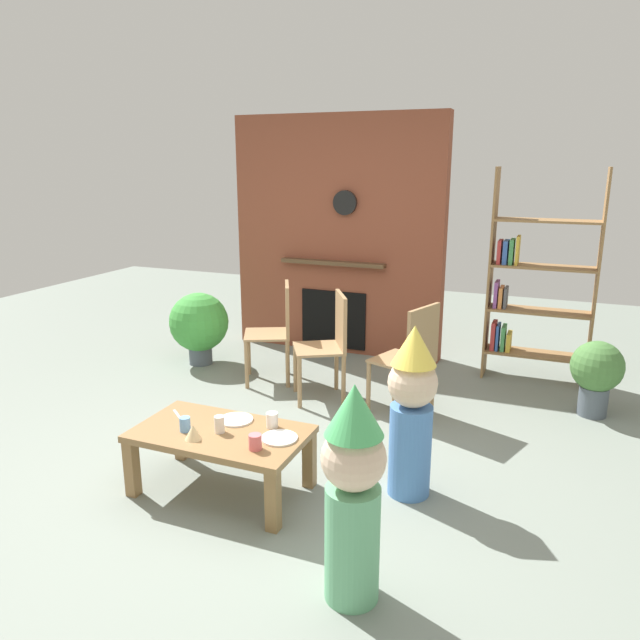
{
  "coord_description": "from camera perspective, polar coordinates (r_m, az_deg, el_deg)",
  "views": [
    {
      "loc": [
        1.59,
        -3.11,
        1.94
      ],
      "look_at": [
        0.15,
        0.4,
        0.93
      ],
      "focal_mm": 33.49,
      "sensor_mm": 36.0,
      "label": 1
    }
  ],
  "objects": [
    {
      "name": "paper_cup_near_left",
      "position": [
        3.61,
        -9.58,
        -9.8
      ],
      "size": [
        0.06,
        0.06,
        0.1
      ],
      "primitive_type": "cylinder",
      "color": "silver",
      "rests_on": "coffee_table"
    },
    {
      "name": "dining_chair_right",
      "position": [
        4.63,
        8.77,
        -3.26
      ],
      "size": [
        0.51,
        0.51,
        0.9
      ],
      "rotation": [
        0.0,
        0.0,
        2.8
      ],
      "color": "#9E7A51",
      "rests_on": "ground_plane"
    },
    {
      "name": "paper_cup_far_left",
      "position": [
        3.39,
        -6.21,
        -11.51
      ],
      "size": [
        0.07,
        0.07,
        0.09
      ],
      "primitive_type": "cylinder",
      "color": "#E5666B",
      "rests_on": "coffee_table"
    },
    {
      "name": "child_in_pink",
      "position": [
        3.55,
        8.75,
        -8.25
      ],
      "size": [
        0.29,
        0.29,
        1.05
      ],
      "rotation": [
        0.0,
        0.0,
        -2.78
      ],
      "color": "#4C7FC6",
      "rests_on": "ground_plane"
    },
    {
      "name": "birthday_cake_slice",
      "position": [
        3.56,
        -12.02,
        -10.42
      ],
      "size": [
        0.1,
        0.1,
        0.09
      ],
      "primitive_type": "cone",
      "color": "#EAC68C",
      "rests_on": "coffee_table"
    },
    {
      "name": "bookshelf",
      "position": [
        5.62,
        19.52,
        3.02
      ],
      "size": [
        0.9,
        0.28,
        1.9
      ],
      "color": "olive",
      "rests_on": "ground_plane"
    },
    {
      "name": "ground_plane",
      "position": [
        4.0,
        -4.3,
        -14.2
      ],
      "size": [
        12.0,
        12.0,
        0.0
      ],
      "primitive_type": "plane",
      "color": "gray"
    },
    {
      "name": "paper_cup_near_right",
      "position": [
        3.67,
        -12.77,
        -9.69
      ],
      "size": [
        0.06,
        0.06,
        0.09
      ],
      "primitive_type": "cylinder",
      "color": "#669EE0",
      "rests_on": "coffee_table"
    },
    {
      "name": "potted_plant_short",
      "position": [
        5.94,
        -11.48,
        -0.34
      ],
      "size": [
        0.57,
        0.57,
        0.71
      ],
      "color": "#4C5660",
      "rests_on": "ground_plane"
    },
    {
      "name": "dining_chair_middle",
      "position": [
        4.94,
        0.94,
        -1.92
      ],
      "size": [
        0.55,
        0.55,
        0.9
      ],
      "rotation": [
        0.0,
        0.0,
        3.66
      ],
      "color": "#9E7A51",
      "rests_on": "ground_plane"
    },
    {
      "name": "paper_plate_front",
      "position": [
        3.51,
        -3.9,
        -11.18
      ],
      "size": [
        0.21,
        0.21,
        0.01
      ],
      "primitive_type": "cylinder",
      "color": "white",
      "rests_on": "coffee_table"
    },
    {
      "name": "paper_cup_center",
      "position": [
        3.64,
        -4.6,
        -9.51
      ],
      "size": [
        0.07,
        0.07,
        0.09
      ],
      "primitive_type": "cylinder",
      "color": "silver",
      "rests_on": "coffee_table"
    },
    {
      "name": "paper_plate_rear",
      "position": [
        3.77,
        -8.04,
        -9.41
      ],
      "size": [
        0.21,
        0.21,
        0.01
      ],
      "primitive_type": "cylinder",
      "color": "white",
      "rests_on": "coffee_table"
    },
    {
      "name": "coffee_table",
      "position": [
        3.68,
        -9.45,
        -11.29
      ],
      "size": [
        1.03,
        0.59,
        0.39
      ],
      "color": "olive",
      "rests_on": "ground_plane"
    },
    {
      "name": "table_fork",
      "position": [
        3.92,
        -13.49,
        -8.75
      ],
      "size": [
        0.13,
        0.11,
        0.01
      ],
      "primitive_type": "cube",
      "rotation": [
        0.0,
        0.0,
        2.46
      ],
      "color": "silver",
      "rests_on": "coffee_table"
    },
    {
      "name": "dining_chair_left",
      "position": [
        5.35,
        -4.11,
        -0.63
      ],
      "size": [
        0.53,
        0.53,
        0.9
      ],
      "rotation": [
        0.0,
        0.0,
        3.59
      ],
      "color": "#9E7A51",
      "rests_on": "ground_plane"
    },
    {
      "name": "child_with_cone_hat",
      "position": [
        2.72,
        3.18,
        -15.84
      ],
      "size": [
        0.29,
        0.29,
        1.04
      ],
      "rotation": [
        0.0,
        0.0,
        2.64
      ],
      "color": "#66B27F",
      "rests_on": "ground_plane"
    },
    {
      "name": "potted_plant_tall",
      "position": [
        5.12,
        24.91,
        -4.5
      ],
      "size": [
        0.4,
        0.4,
        0.6
      ],
      "color": "#4C5660",
      "rests_on": "ground_plane"
    },
    {
      "name": "brick_fireplace_feature",
      "position": [
        6.15,
        1.67,
        7.9
      ],
      "size": [
        2.2,
        0.28,
        2.4
      ],
      "color": "brown",
      "rests_on": "ground_plane"
    }
  ]
}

